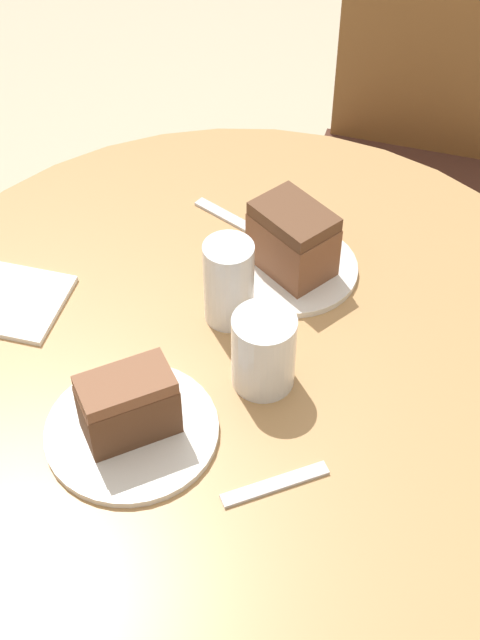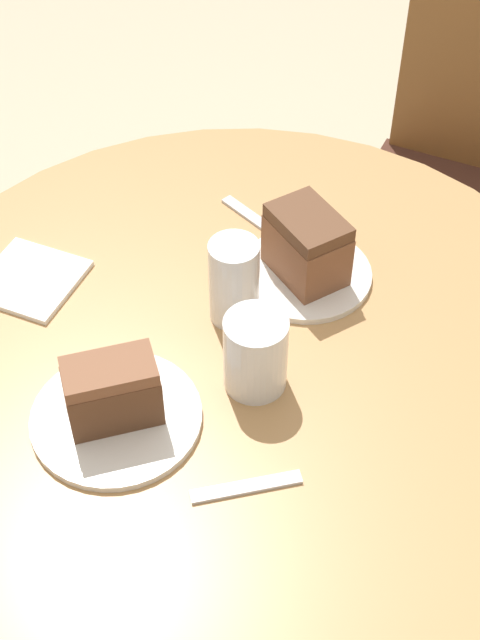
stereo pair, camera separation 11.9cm
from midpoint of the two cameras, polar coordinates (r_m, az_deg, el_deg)
ground_plane at (r=1.86m, az=1.92°, el=-17.51°), size 8.00×8.00×0.00m
table at (r=1.38m, az=2.50°, el=-7.04°), size 1.01×1.01×0.77m
chair at (r=2.00m, az=16.41°, el=8.65°), size 0.47×0.43×0.97m
plate_near at (r=1.31m, az=6.76°, el=2.81°), size 0.20×0.20×0.01m
plate_far at (r=1.13m, az=-4.94°, el=-6.38°), size 0.22×0.22×0.01m
cake_slice_near at (r=1.28m, az=6.98°, el=4.66°), size 0.14×0.13×0.10m
cake_slice_far at (r=1.09m, az=-5.11°, el=-4.74°), size 0.13×0.12×0.09m
glass_lemonade at (r=1.21m, az=2.42°, el=2.12°), size 0.07×0.07×0.13m
glass_water at (r=1.14m, az=3.99°, el=-2.54°), size 0.08×0.08×0.11m
napkin_stack at (r=1.32m, az=-10.81°, el=2.44°), size 0.14×0.14×0.01m
fork at (r=1.39m, az=4.02°, el=5.92°), size 0.18×0.08×0.00m
spoon at (r=1.07m, az=3.64°, el=-10.81°), size 0.12×0.10×0.00m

